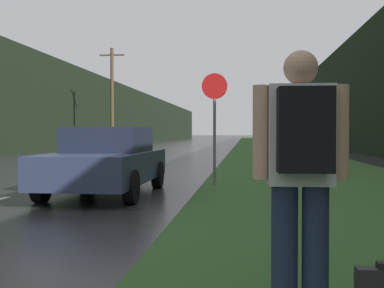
% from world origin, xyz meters
% --- Properties ---
extents(grass_verge, '(6.00, 240.00, 0.02)m').
position_xyz_m(grass_verge, '(6.66, 40.00, 0.01)').
color(grass_verge, '#2D5123').
rests_on(grass_verge, ground_plane).
extents(lane_stripe_c, '(0.12, 3.00, 0.01)m').
position_xyz_m(lane_stripe_c, '(0.00, 14.91, 0.00)').
color(lane_stripe_c, silver).
rests_on(lane_stripe_c, ground_plane).
extents(lane_stripe_d, '(0.12, 3.00, 0.01)m').
position_xyz_m(lane_stripe_d, '(0.00, 21.91, 0.00)').
color(lane_stripe_d, silver).
rests_on(lane_stripe_d, ground_plane).
extents(treeline_far_side, '(2.00, 140.00, 6.63)m').
position_xyz_m(treeline_far_side, '(-9.66, 50.00, 3.32)').
color(treeline_far_side, black).
rests_on(treeline_far_side, ground_plane).
extents(treeline_near_side, '(2.00, 140.00, 7.74)m').
position_xyz_m(treeline_near_side, '(12.66, 50.00, 3.87)').
color(treeline_near_side, black).
rests_on(treeline_near_side, ground_plane).
extents(utility_pole_far, '(1.80, 0.24, 7.35)m').
position_xyz_m(utility_pole_far, '(-4.80, 33.93, 3.81)').
color(utility_pole_far, '#4C3823').
rests_on(utility_pole_far, ground_plane).
extents(stop_sign, '(0.62, 0.07, 2.72)m').
position_xyz_m(stop_sign, '(3.96, 11.97, 1.64)').
color(stop_sign, slate).
rests_on(stop_sign, ground_plane).
extents(hitchhiker_with_backpack, '(0.63, 0.43, 1.82)m').
position_xyz_m(hitchhiker_with_backpack, '(5.08, 3.56, 1.05)').
color(hitchhiker_with_backpack, '#1E2847').
rests_on(hitchhiker_with_backpack, ground_plane).
extents(car_passing_near, '(1.89, 4.21, 1.40)m').
position_xyz_m(car_passing_near, '(1.83, 10.11, 0.70)').
color(car_passing_near, '#2D3856').
rests_on(car_passing_near, ground_plane).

